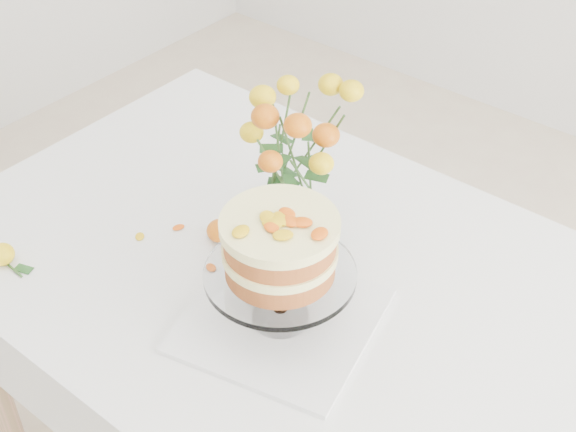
% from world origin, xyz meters
% --- Properties ---
extents(table, '(1.43, 0.93, 0.76)m').
position_xyz_m(table, '(0.00, 0.00, 0.67)').
color(table, tan).
rests_on(table, ground).
extents(napkin, '(0.39, 0.39, 0.01)m').
position_xyz_m(napkin, '(0.07, -0.12, 0.76)').
color(napkin, white).
rests_on(napkin, table).
extents(cake_stand, '(0.26, 0.26, 0.24)m').
position_xyz_m(cake_stand, '(0.07, -0.12, 0.92)').
color(cake_stand, white).
rests_on(cake_stand, napkin).
extents(rose_vase, '(0.25, 0.25, 0.36)m').
position_xyz_m(rose_vase, '(-0.07, 0.09, 0.97)').
color(rose_vase, white).
rests_on(rose_vase, table).
extents(loose_rose_near, '(0.09, 0.05, 0.04)m').
position_xyz_m(loose_rose_near, '(-0.45, -0.34, 0.78)').
color(loose_rose_near, yellow).
rests_on(loose_rose_near, table).
extents(loose_rose_far, '(0.09, 0.05, 0.04)m').
position_xyz_m(loose_rose_far, '(-0.17, -0.02, 0.78)').
color(loose_rose_far, '#CA4D09').
rests_on(loose_rose_far, table).
extents(stray_petal_a, '(0.03, 0.02, 0.00)m').
position_xyz_m(stray_petal_a, '(-0.12, -0.10, 0.76)').
color(stray_petal_a, '#E6B20E').
rests_on(stray_petal_a, table).
extents(stray_petal_b, '(0.03, 0.02, 0.00)m').
position_xyz_m(stray_petal_b, '(-0.02, -0.14, 0.76)').
color(stray_petal_b, '#E6B20E').
rests_on(stray_petal_b, table).
extents(stray_petal_c, '(0.03, 0.02, 0.00)m').
position_xyz_m(stray_petal_c, '(0.02, -0.18, 0.76)').
color(stray_petal_c, '#E6B20E').
rests_on(stray_petal_c, table).
extents(stray_petal_d, '(0.03, 0.02, 0.00)m').
position_xyz_m(stray_petal_d, '(-0.26, -0.05, 0.76)').
color(stray_petal_d, '#E6B20E').
rests_on(stray_petal_d, table).
extents(stray_petal_e, '(0.03, 0.02, 0.00)m').
position_xyz_m(stray_petal_e, '(-0.30, -0.12, 0.76)').
color(stray_petal_e, '#E6B20E').
rests_on(stray_petal_e, table).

